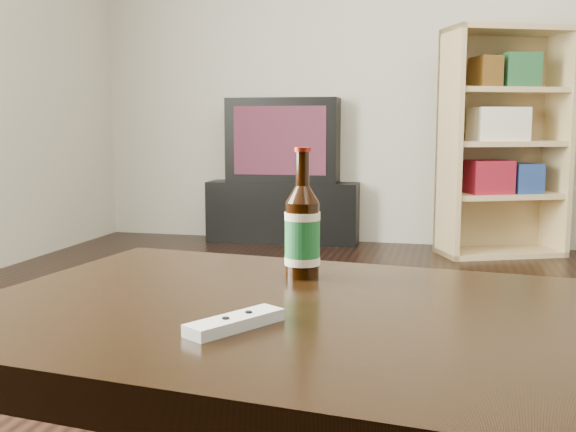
% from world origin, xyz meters
% --- Properties ---
extents(wall_back, '(5.00, 0.02, 2.70)m').
position_xyz_m(wall_back, '(0.00, 3.01, 1.35)').
color(wall_back, beige).
rests_on(wall_back, ground).
extents(tv_stand, '(1.08, 0.56, 0.43)m').
position_xyz_m(tv_stand, '(-1.13, 3.00, 0.21)').
color(tv_stand, black).
rests_on(tv_stand, floor).
extents(tv, '(0.79, 0.51, 0.59)m').
position_xyz_m(tv, '(-1.13, 3.00, 0.72)').
color(tv, black).
rests_on(tv, tv_stand).
extents(bookshelf, '(0.84, 0.62, 1.42)m').
position_xyz_m(bookshelf, '(0.32, 2.75, 0.74)').
color(bookshelf, tan).
rests_on(bookshelf, floor).
extents(coffee_table, '(1.45, 0.95, 0.51)m').
position_xyz_m(coffee_table, '(-0.13, -0.64, 0.44)').
color(coffee_table, black).
rests_on(coffee_table, floor).
extents(beer_bottle, '(0.08, 0.08, 0.26)m').
position_xyz_m(beer_bottle, '(-0.28, -0.40, 0.60)').
color(beer_bottle, black).
rests_on(beer_bottle, coffee_table).
extents(remote, '(0.13, 0.17, 0.02)m').
position_xyz_m(remote, '(-0.31, -0.77, 0.52)').
color(remote, '#BBBBBD').
rests_on(remote, coffee_table).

